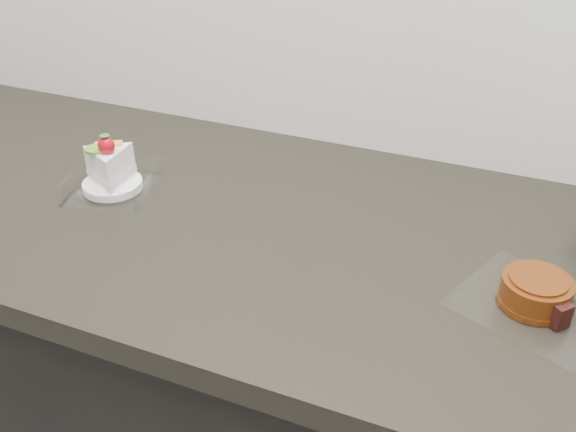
{
  "coord_description": "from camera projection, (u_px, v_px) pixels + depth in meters",
  "views": [
    {
      "loc": [
        0.26,
        0.92,
        1.44
      ],
      "look_at": [
        -0.05,
        1.66,
        0.94
      ],
      "focal_mm": 40.0,
      "sensor_mm": 36.0,
      "label": 1
    }
  ],
  "objects": [
    {
      "name": "cake_tray",
      "position": [
        111.0,
        176.0,
        1.08
      ],
      "size": [
        0.16,
        0.16,
        0.11
      ],
      "rotation": [
        0.0,
        0.0,
        0.24
      ],
      "color": "white",
      "rests_on": "counter"
    },
    {
      "name": "mooncake_wrap",
      "position": [
        536.0,
        295.0,
        0.82
      ],
      "size": [
        0.23,
        0.22,
        0.04
      ],
      "rotation": [
        0.0,
        0.0,
        -0.2
      ],
      "color": "white",
      "rests_on": "counter"
    },
    {
      "name": "counter",
      "position": [
        317.0,
        431.0,
        1.21
      ],
      "size": [
        2.04,
        0.64,
        0.9
      ],
      "color": "black",
      "rests_on": "ground"
    }
  ]
}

